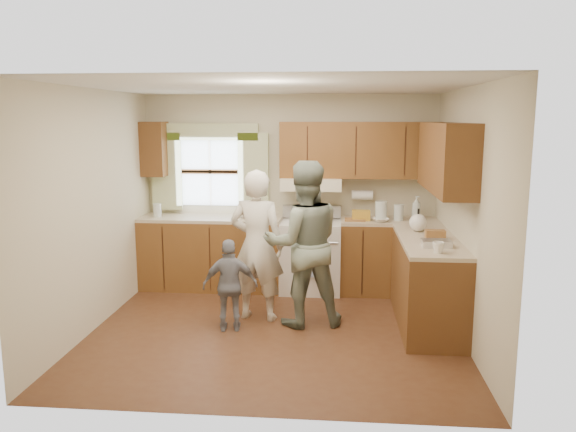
# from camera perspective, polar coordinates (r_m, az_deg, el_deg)

# --- Properties ---
(room) EXTENTS (3.80, 3.80, 3.80)m
(room) POSITION_cam_1_polar(r_m,az_deg,el_deg) (5.68, -1.36, 0.32)
(room) COLOR #4A2716
(room) RESTS_ON ground
(kitchen_fixtures) EXTENTS (3.80, 2.25, 2.15)m
(kitchen_fixtures) POSITION_cam_1_polar(r_m,az_deg,el_deg) (6.78, 4.85, -1.69)
(kitchen_fixtures) COLOR #4B2D10
(kitchen_fixtures) RESTS_ON ground
(stove) EXTENTS (0.76, 0.67, 1.07)m
(stove) POSITION_cam_1_polar(r_m,az_deg,el_deg) (7.22, 2.32, -3.97)
(stove) COLOR silver
(stove) RESTS_ON ground
(woman_left) EXTENTS (0.66, 0.49, 1.66)m
(woman_left) POSITION_cam_1_polar(r_m,az_deg,el_deg) (6.13, -3.16, -3.00)
(woman_left) COLOR silver
(woman_left) RESTS_ON ground
(woman_right) EXTENTS (0.99, 0.86, 1.77)m
(woman_right) POSITION_cam_1_polar(r_m,az_deg,el_deg) (5.94, 1.60, -2.86)
(woman_right) COLOR #263E2D
(woman_right) RESTS_ON ground
(child) EXTENTS (0.60, 0.33, 0.97)m
(child) POSITION_cam_1_polar(r_m,az_deg,el_deg) (5.89, -5.89, -7.02)
(child) COLOR gray
(child) RESTS_ON ground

